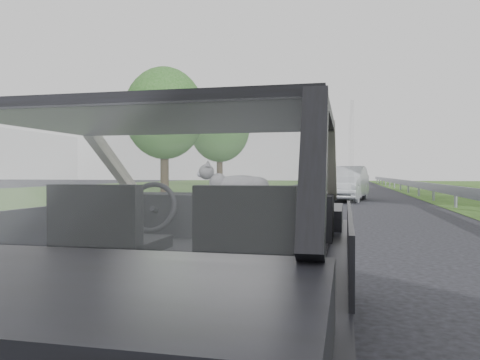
% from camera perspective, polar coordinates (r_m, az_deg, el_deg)
% --- Properties ---
extents(subject_car, '(1.80, 4.00, 1.45)m').
position_cam_1_polar(subject_car, '(2.78, -5.80, -7.95)').
color(subject_car, black).
rests_on(subject_car, ground).
extents(dashboard, '(1.58, 0.45, 0.30)m').
position_cam_1_polar(dashboard, '(3.36, -2.39, -4.27)').
color(dashboard, black).
rests_on(dashboard, subject_car).
extents(driver_seat, '(0.50, 0.72, 0.42)m').
position_cam_1_polar(driver_seat, '(2.65, -16.08, -5.01)').
color(driver_seat, black).
rests_on(driver_seat, subject_car).
extents(passenger_seat, '(0.50, 0.72, 0.42)m').
position_cam_1_polar(passenger_seat, '(2.38, 1.16, -5.67)').
color(passenger_seat, black).
rests_on(passenger_seat, subject_car).
extents(steering_wheel, '(0.36, 0.36, 0.04)m').
position_cam_1_polar(steering_wheel, '(3.20, -10.72, -3.27)').
color(steering_wheel, black).
rests_on(steering_wheel, dashboard).
extents(cat, '(0.54, 0.25, 0.23)m').
position_cam_1_polar(cat, '(3.26, 0.00, -0.43)').
color(cat, gray).
rests_on(cat, dashboard).
extents(other_car, '(2.38, 4.60, 1.44)m').
position_cam_1_polar(other_car, '(19.83, 12.60, -0.40)').
color(other_car, '#B4BAC2').
rests_on(other_car, ground).
extents(tree_5, '(5.69, 5.69, 7.33)m').
position_cam_1_polar(tree_5, '(28.71, -9.19, 5.86)').
color(tree_5, '#1C4C15').
rests_on(tree_5, ground).
extents(tree_6, '(6.24, 6.24, 7.62)m').
position_cam_1_polar(tree_6, '(39.25, -2.50, 4.74)').
color(tree_6, '#1C4C15').
rests_on(tree_6, ground).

